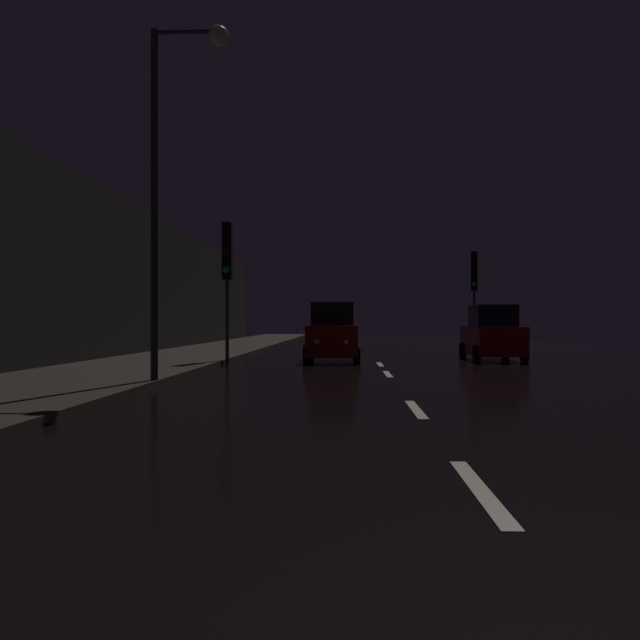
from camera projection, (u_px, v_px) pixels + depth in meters
name	position (u px, v px, depth m)	size (l,w,h in m)	color
ground	(374.00, 357.00, 26.99)	(27.14, 84.00, 0.02)	black
sidewalk_left	(195.00, 354.00, 27.28)	(4.40, 84.00, 0.15)	#38332B
building_facade_left	(101.00, 276.00, 23.90)	(0.80, 63.00, 6.17)	#2D2B28
lane_centerline	(399.00, 388.00, 13.93)	(0.16, 18.56, 0.01)	beige
traffic_light_far_right	(474.00, 279.00, 31.95)	(0.37, 0.48, 4.82)	#38383A
traffic_light_far_left	(227.00, 262.00, 21.95)	(0.31, 0.46, 4.72)	#38383A
streetlamp_overhead	(174.00, 151.00, 14.31)	(1.70, 0.44, 7.82)	#2D2D30
car_approaching_headlights	(333.00, 334.00, 23.83)	(1.93, 4.18, 2.10)	maroon
car_parked_right_far	(492.00, 335.00, 24.43)	(1.86, 4.03, 2.03)	maroon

